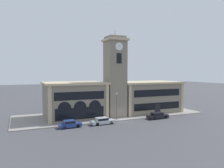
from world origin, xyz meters
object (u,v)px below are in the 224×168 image
parked_car_mid (102,121)px  street_lamp (117,102)px  parked_car_far (157,115)px  bollard (97,120)px  parked_car_near (70,124)px

parked_car_mid → street_lamp: street_lamp is taller
parked_car_far → street_lamp: bearing=165.8°
parked_car_mid → bollard: (-0.52, 1.41, -0.03)m
parked_car_mid → bollard: parked_car_mid is taller
parked_car_far → bollard: parked_car_far is taller
parked_car_near → parked_car_far: bearing=-2.6°
parked_car_near → parked_car_mid: bearing=-2.6°
parked_car_near → bollard: parked_car_near is taller
parked_car_far → street_lamp: street_lamp is taller
parked_car_far → parked_car_mid: bearing=177.4°
parked_car_far → street_lamp: (-8.95, 1.85, 3.18)m
bollard → parked_car_mid: bearing=-69.8°
parked_car_near → parked_car_far: (19.24, -0.00, -0.00)m
parked_car_near → bollard: bearing=10.9°
street_lamp → parked_car_far: bearing=-11.7°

